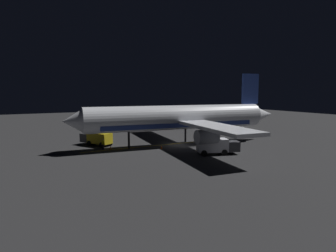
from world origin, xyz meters
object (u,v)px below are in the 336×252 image
Objects in this scene: ground_crew_worker at (103,144)px; traffic_cone_near_right at (111,148)px; baggage_truck at (97,139)px; traffic_cone_near_left at (161,148)px; catering_truck at (216,146)px; airliner at (181,118)px.

ground_crew_worker reaches higher than traffic_cone_near_right.
baggage_truck reaches higher than traffic_cone_near_left.
traffic_cone_near_right is (11.10, 12.87, -0.98)m from catering_truck.
traffic_cone_near_left is (-1.59, 4.72, -4.45)m from airliner.
catering_truck is 9.19m from traffic_cone_near_left.
ground_crew_worker is (11.54, 13.99, -0.34)m from catering_truck.
baggage_truck is 11.22× the size of traffic_cone_near_left.
traffic_cone_near_right is at bearing -111.50° from ground_crew_worker.
ground_crew_worker is 3.16× the size of traffic_cone_near_right.
baggage_truck is (6.58, 13.19, -3.51)m from airliner.
traffic_cone_near_right is at bearing -166.10° from baggage_truck.
catering_truck is at bearing -137.97° from baggage_truck.
traffic_cone_near_left and traffic_cone_near_right have the same top height.
catering_truck is 3.76× the size of ground_crew_worker.
baggage_truck is 11.80m from traffic_cone_near_left.
catering_truck is at bearing -175.09° from airliner.
ground_crew_worker is 9.52m from traffic_cone_near_left.
ground_crew_worker is at bearing 78.72° from airliner.
airliner is at bearing -100.29° from traffic_cone_near_right.
airliner reaches higher than traffic_cone_near_left.
catering_truck is (-8.90, -0.77, -3.48)m from airliner.
traffic_cone_near_right is (-4.38, -1.08, -0.94)m from baggage_truck.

